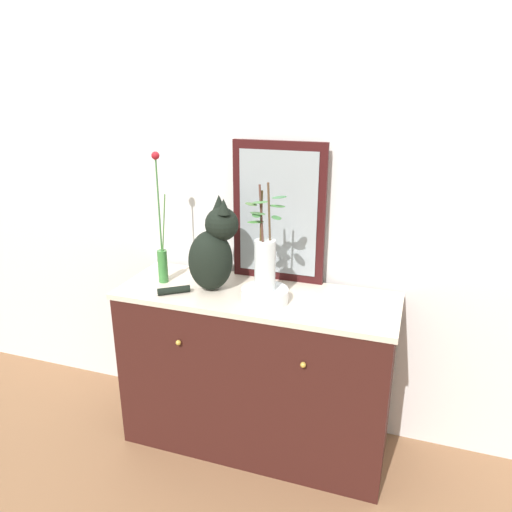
% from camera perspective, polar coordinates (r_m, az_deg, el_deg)
% --- Properties ---
extents(ground_plane, '(6.00, 6.00, 0.00)m').
position_cam_1_polar(ground_plane, '(2.66, 0.00, -20.41)').
color(ground_plane, brown).
extents(wall_back, '(4.40, 0.08, 2.60)m').
position_cam_1_polar(wall_back, '(2.36, 2.38, 9.58)').
color(wall_back, silver).
rests_on(wall_back, ground_plane).
extents(sideboard, '(1.27, 0.47, 0.80)m').
position_cam_1_polar(sideboard, '(2.42, -0.00, -13.09)').
color(sideboard, '#351612').
rests_on(sideboard, ground_plane).
extents(mirror_leaning, '(0.44, 0.03, 0.66)m').
position_cam_1_polar(mirror_leaning, '(2.30, 2.61, 4.99)').
color(mirror_leaning, '#330F0F').
rests_on(mirror_leaning, sideboard).
extents(cat_sitting, '(0.34, 0.29, 0.43)m').
position_cam_1_polar(cat_sitting, '(2.23, -4.96, 0.65)').
color(cat_sitting, black).
rests_on(cat_sitting, sideboard).
extents(vase_slim_green, '(0.06, 0.05, 0.61)m').
position_cam_1_polar(vase_slim_green, '(2.35, -10.82, 0.69)').
color(vase_slim_green, '#367936').
rests_on(vase_slim_green, sideboard).
extents(bowl_porcelain, '(0.20, 0.20, 0.06)m').
position_cam_1_polar(bowl_porcelain, '(2.14, 1.02, -4.55)').
color(bowl_porcelain, white).
rests_on(bowl_porcelain, sideboard).
extents(vase_glass_clear, '(0.19, 0.11, 0.47)m').
position_cam_1_polar(vase_glass_clear, '(2.08, 1.04, -0.50)').
color(vase_glass_clear, silver).
rests_on(vase_glass_clear, bowl_porcelain).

